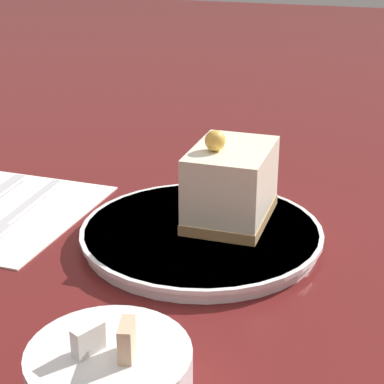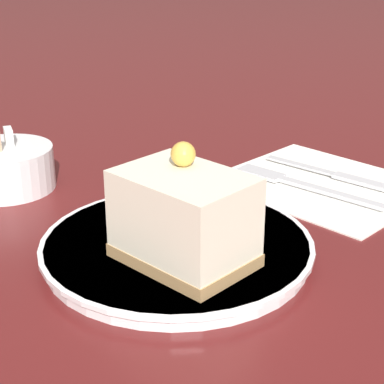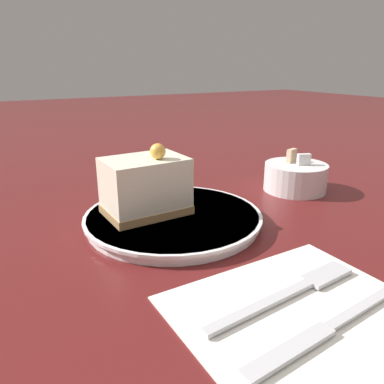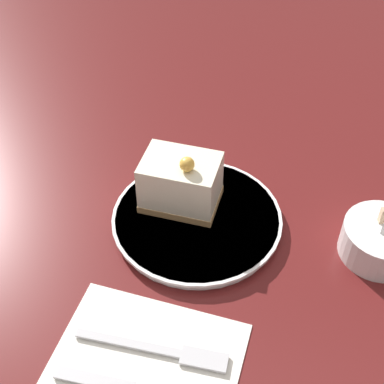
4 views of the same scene
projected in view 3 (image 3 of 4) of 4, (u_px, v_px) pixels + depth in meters
name	position (u px, v px, depth m)	size (l,w,h in m)	color
ground_plane	(182.00, 236.00, 0.45)	(4.00, 4.00, 0.00)	#5B1919
plate	(173.00, 218.00, 0.48)	(0.23, 0.23, 0.01)	white
cake_slice	(145.00, 186.00, 0.47)	(0.08, 0.10, 0.09)	#AD8451
napkin	(303.00, 314.00, 0.31)	(0.18, 0.21, 0.00)	white
fork	(295.00, 290.00, 0.34)	(0.03, 0.17, 0.00)	silver
knife	(314.00, 336.00, 0.28)	(0.03, 0.17, 0.00)	silver
sugar_bowl	(295.00, 177.00, 0.61)	(0.10, 0.10, 0.07)	white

